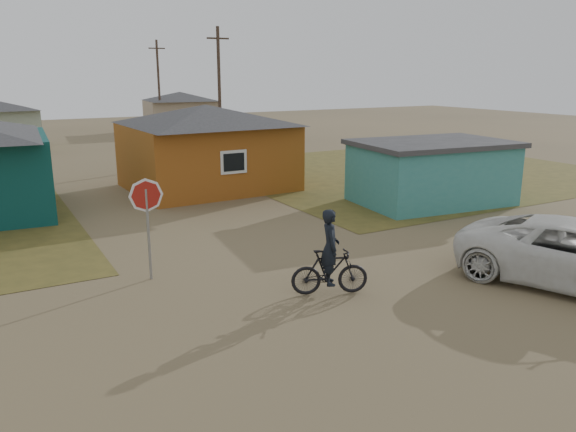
# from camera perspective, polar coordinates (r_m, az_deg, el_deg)

# --- Properties ---
(ground) EXTENTS (120.00, 120.00, 0.00)m
(ground) POSITION_cam_1_polar(r_m,az_deg,el_deg) (13.87, 3.63, -8.26)
(ground) COLOR brown
(grass_ne) EXTENTS (20.00, 18.00, 0.00)m
(grass_ne) POSITION_cam_1_polar(r_m,az_deg,el_deg) (32.12, 12.15, 4.53)
(grass_ne) COLOR brown
(grass_ne) RESTS_ON ground
(house_yellow) EXTENTS (7.72, 6.76, 3.90)m
(house_yellow) POSITION_cam_1_polar(r_m,az_deg,el_deg) (26.69, -8.22, 7.08)
(house_yellow) COLOR #985017
(house_yellow) RESTS_ON ground
(shed_turquoise) EXTENTS (6.71, 4.93, 2.60)m
(shed_turquoise) POSITION_cam_1_polar(r_m,az_deg,el_deg) (24.18, 14.37, 4.37)
(shed_turquoise) COLOR teal
(shed_turquoise) RESTS_ON ground
(house_beige_east) EXTENTS (6.95, 6.05, 3.60)m
(house_beige_east) POSITION_cam_1_polar(r_m,az_deg,el_deg) (53.61, -10.86, 10.43)
(house_beige_east) COLOR tan
(house_beige_east) RESTS_ON ground
(utility_pole_near) EXTENTS (1.40, 0.20, 8.00)m
(utility_pole_near) POSITION_cam_1_polar(r_m,az_deg,el_deg) (35.41, -6.98, 12.36)
(utility_pole_near) COLOR #423227
(utility_pole_near) RESTS_ON ground
(utility_pole_far) EXTENTS (1.40, 0.20, 8.00)m
(utility_pole_far) POSITION_cam_1_polar(r_m,az_deg,el_deg) (50.85, -12.98, 12.70)
(utility_pole_far) COLOR #423227
(utility_pole_far) RESTS_ON ground
(stop_sign) EXTENTS (0.83, 0.40, 2.72)m
(stop_sign) POSITION_cam_1_polar(r_m,az_deg,el_deg) (14.90, -14.16, 0.93)
(stop_sign) COLOR gray
(stop_sign) RESTS_ON ground
(cyclist) EXTENTS (1.97, 1.23, 2.16)m
(cyclist) POSITION_cam_1_polar(r_m,az_deg,el_deg) (13.83, 4.27, -4.85)
(cyclist) COLOR black
(cyclist) RESTS_ON ground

